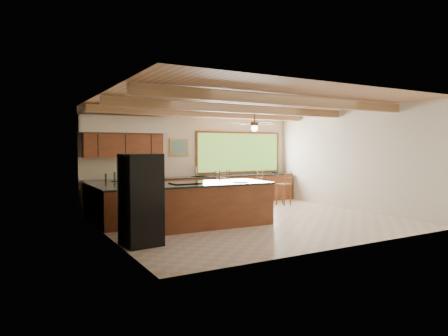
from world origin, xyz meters
TOP-DOWN VIEW (x-y plane):
  - ground at (0.00, 0.00)m, footprint 7.20×7.20m
  - room_shell at (-0.17, 0.65)m, footprint 7.27×6.54m
  - counter_run at (-0.82, 2.52)m, footprint 7.12×3.10m
  - island at (-1.22, -0.10)m, footprint 2.95×1.47m
  - refrigerator at (-3.22, -1.24)m, footprint 0.74×0.72m
  - bar_stool_a at (0.10, 1.59)m, footprint 0.46×0.46m
  - bar_stool_b at (0.41, 2.16)m, footprint 0.54×0.55m
  - bar_stool_c at (2.36, 1.54)m, footprint 0.47×0.47m
  - bar_stool_d at (1.87, 2.39)m, footprint 0.48×0.48m

SIDE VIEW (x-z plane):
  - ground at x=0.00m, z-range 0.00..0.00m
  - counter_run at x=-0.82m, z-range -0.17..1.10m
  - island at x=-1.22m, z-range -0.01..1.03m
  - bar_stool_d at x=1.87m, z-range 0.10..1.17m
  - bar_stool_c at x=2.36m, z-range 0.10..1.20m
  - bar_stool_b at x=0.41m, z-range 0.11..1.26m
  - bar_stool_a at x=0.10m, z-range 0.11..1.30m
  - refrigerator at x=-3.22m, z-range 0.00..1.73m
  - room_shell at x=-0.17m, z-range 0.70..3.72m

